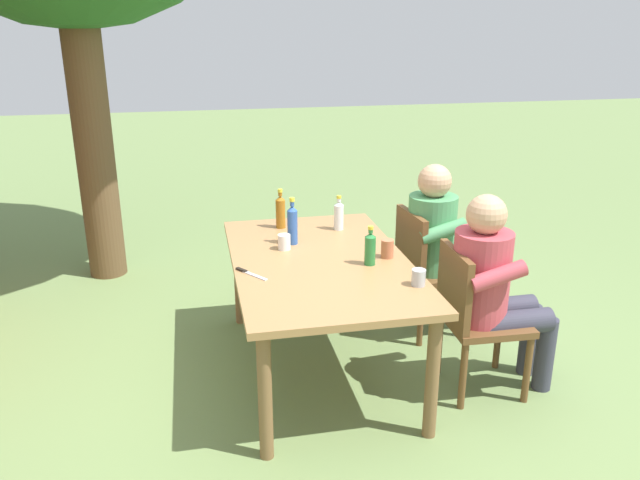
{
  "coord_description": "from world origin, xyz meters",
  "views": [
    {
      "loc": [
        -3.35,
        0.69,
        2.06
      ],
      "look_at": [
        0.0,
        0.0,
        0.85
      ],
      "focal_mm": 35.34,
      "sensor_mm": 36.0,
      "label": 1
    }
  ],
  "objects_px": {
    "bottle_amber": "(281,211)",
    "bottle_green": "(370,248)",
    "cup_steel": "(419,277)",
    "cup_terracotta": "(387,249)",
    "backpack_by_near_side": "(297,253)",
    "bottle_clear": "(339,215)",
    "dining_table": "(320,272)",
    "cup_white": "(284,242)",
    "bottle_blue": "(292,224)",
    "person_in_plaid_shirt": "(493,284)",
    "chair_near_right": "(426,265)",
    "chair_near_left": "(472,313)",
    "person_in_white_shirt": "(442,240)",
    "table_knife": "(249,273)"
  },
  "relations": [
    {
      "from": "bottle_clear",
      "to": "bottle_green",
      "type": "xyz_separation_m",
      "value": [
        -0.65,
        -0.03,
        -0.0
      ]
    },
    {
      "from": "chair_near_right",
      "to": "chair_near_left",
      "type": "height_order",
      "value": "same"
    },
    {
      "from": "bottle_green",
      "to": "cup_steel",
      "type": "height_order",
      "value": "bottle_green"
    },
    {
      "from": "chair_near_right",
      "to": "backpack_by_near_side",
      "type": "xyz_separation_m",
      "value": [
        1.1,
        0.7,
        -0.26
      ]
    },
    {
      "from": "cup_white",
      "to": "bottle_clear",
      "type": "bearing_deg",
      "value": -53.45
    },
    {
      "from": "dining_table",
      "to": "person_in_white_shirt",
      "type": "height_order",
      "value": "person_in_white_shirt"
    },
    {
      "from": "bottle_blue",
      "to": "bottle_green",
      "type": "bearing_deg",
      "value": -139.34
    },
    {
      "from": "bottle_blue",
      "to": "table_knife",
      "type": "distance_m",
      "value": 0.55
    },
    {
      "from": "person_in_white_shirt",
      "to": "table_knife",
      "type": "bearing_deg",
      "value": 110.86
    },
    {
      "from": "bottle_blue",
      "to": "cup_terracotta",
      "type": "relative_size",
      "value": 2.73
    },
    {
      "from": "bottle_green",
      "to": "backpack_by_near_side",
      "type": "bearing_deg",
      "value": 5.63
    },
    {
      "from": "table_knife",
      "to": "bottle_clear",
      "type": "bearing_deg",
      "value": -45.38
    },
    {
      "from": "cup_terracotta",
      "to": "table_knife",
      "type": "relative_size",
      "value": 0.53
    },
    {
      "from": "chair_near_right",
      "to": "person_in_plaid_shirt",
      "type": "height_order",
      "value": "person_in_plaid_shirt"
    },
    {
      "from": "bottle_amber",
      "to": "backpack_by_near_side",
      "type": "bearing_deg",
      "value": -16.16
    },
    {
      "from": "person_in_plaid_shirt",
      "to": "cup_steel",
      "type": "bearing_deg",
      "value": 101.48
    },
    {
      "from": "cup_white",
      "to": "bottle_blue",
      "type": "bearing_deg",
      "value": -36.15
    },
    {
      "from": "cup_steel",
      "to": "backpack_by_near_side",
      "type": "bearing_deg",
      "value": 9.53
    },
    {
      "from": "person_in_white_shirt",
      "to": "cup_white",
      "type": "relative_size",
      "value": 12.57
    },
    {
      "from": "cup_steel",
      "to": "table_knife",
      "type": "height_order",
      "value": "cup_steel"
    },
    {
      "from": "bottle_clear",
      "to": "bottle_amber",
      "type": "xyz_separation_m",
      "value": [
        0.12,
        0.37,
        0.01
      ]
    },
    {
      "from": "bottle_green",
      "to": "cup_white",
      "type": "relative_size",
      "value": 2.45
    },
    {
      "from": "person_in_plaid_shirt",
      "to": "bottle_clear",
      "type": "distance_m",
      "value": 1.14
    },
    {
      "from": "cup_terracotta",
      "to": "table_knife",
      "type": "xyz_separation_m",
      "value": [
        -0.09,
        0.82,
        -0.05
      ]
    },
    {
      "from": "cup_steel",
      "to": "cup_terracotta",
      "type": "xyz_separation_m",
      "value": [
        0.43,
        0.04,
        0.01
      ]
    },
    {
      "from": "chair_near_right",
      "to": "person_in_plaid_shirt",
      "type": "xyz_separation_m",
      "value": [
        -0.74,
        -0.11,
        0.17
      ]
    },
    {
      "from": "bottle_clear",
      "to": "cup_steel",
      "type": "xyz_separation_m",
      "value": [
        -0.99,
        -0.2,
        -0.06
      ]
    },
    {
      "from": "dining_table",
      "to": "chair_near_right",
      "type": "relative_size",
      "value": 1.92
    },
    {
      "from": "person_in_plaid_shirt",
      "to": "bottle_clear",
      "type": "bearing_deg",
      "value": 37.35
    },
    {
      "from": "chair_near_right",
      "to": "cup_steel",
      "type": "xyz_separation_m",
      "value": [
        -0.84,
        0.37,
        0.29
      ]
    },
    {
      "from": "bottle_blue",
      "to": "cup_terracotta",
      "type": "distance_m",
      "value": 0.62
    },
    {
      "from": "person_in_white_shirt",
      "to": "bottle_amber",
      "type": "relative_size",
      "value": 4.41
    },
    {
      "from": "dining_table",
      "to": "backpack_by_near_side",
      "type": "relative_size",
      "value": 3.52
    },
    {
      "from": "cup_steel",
      "to": "bottle_green",
      "type": "bearing_deg",
      "value": 26.36
    },
    {
      "from": "person_in_plaid_shirt",
      "to": "backpack_by_near_side",
      "type": "xyz_separation_m",
      "value": [
        1.85,
        0.81,
        -0.43
      ]
    },
    {
      "from": "bottle_clear",
      "to": "person_in_white_shirt",
      "type": "bearing_deg",
      "value": -101.72
    },
    {
      "from": "person_in_white_shirt",
      "to": "backpack_by_near_side",
      "type": "relative_size",
      "value": 2.49
    },
    {
      "from": "dining_table",
      "to": "backpack_by_near_side",
      "type": "bearing_deg",
      "value": -4.07
    },
    {
      "from": "person_in_plaid_shirt",
      "to": "bottle_amber",
      "type": "xyz_separation_m",
      "value": [
        1.01,
        1.05,
        0.19
      ]
    },
    {
      "from": "dining_table",
      "to": "bottle_clear",
      "type": "xyz_separation_m",
      "value": [
        0.52,
        -0.23,
        0.18
      ]
    },
    {
      "from": "cup_steel",
      "to": "cup_white",
      "type": "distance_m",
      "value": 0.92
    },
    {
      "from": "bottle_amber",
      "to": "cup_terracotta",
      "type": "xyz_separation_m",
      "value": [
        -0.68,
        -0.53,
        -0.06
      ]
    },
    {
      "from": "person_in_plaid_shirt",
      "to": "cup_steel",
      "type": "relative_size",
      "value": 13.35
    },
    {
      "from": "bottle_blue",
      "to": "cup_terracotta",
      "type": "xyz_separation_m",
      "value": [
        -0.35,
        -0.51,
        -0.07
      ]
    },
    {
      "from": "dining_table",
      "to": "cup_terracotta",
      "type": "height_order",
      "value": "cup_terracotta"
    },
    {
      "from": "bottle_clear",
      "to": "bottle_blue",
      "type": "xyz_separation_m",
      "value": [
        -0.21,
        0.35,
        0.03
      ]
    },
    {
      "from": "cup_steel",
      "to": "bottle_clear",
      "type": "bearing_deg",
      "value": 11.29
    },
    {
      "from": "person_in_white_shirt",
      "to": "backpack_by_near_side",
      "type": "xyz_separation_m",
      "value": [
        1.1,
        0.81,
        -0.43
      ]
    },
    {
      "from": "dining_table",
      "to": "person_in_plaid_shirt",
      "type": "bearing_deg",
      "value": -112.32
    },
    {
      "from": "bottle_amber",
      "to": "bottle_green",
      "type": "distance_m",
      "value": 0.86
    }
  ]
}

